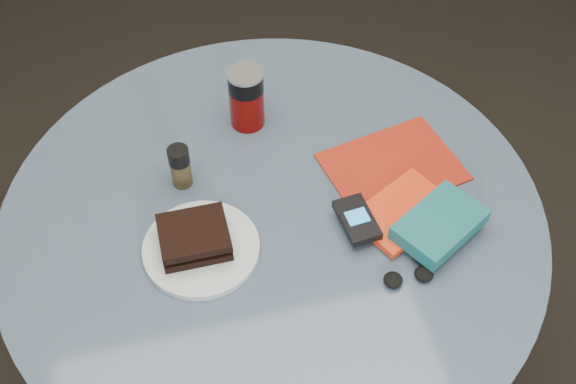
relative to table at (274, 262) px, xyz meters
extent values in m
cylinder|color=black|center=(0.00, 0.00, -0.57)|extent=(0.48, 0.48, 0.03)
cylinder|color=black|center=(0.00, 0.00, -0.22)|extent=(0.11, 0.11, 0.68)
cylinder|color=#37475B|center=(0.00, 0.00, 0.14)|extent=(1.00, 1.00, 0.04)
cylinder|color=silver|center=(-0.14, -0.05, 0.17)|extent=(0.23, 0.23, 0.01)
cube|color=black|center=(-0.15, -0.05, 0.18)|extent=(0.12, 0.10, 0.02)
cube|color=#342414|center=(-0.15, -0.05, 0.20)|extent=(0.10, 0.09, 0.01)
cube|color=black|center=(-0.15, -0.05, 0.21)|extent=(0.12, 0.10, 0.02)
cylinder|color=#5E0804|center=(0.01, 0.24, 0.21)|extent=(0.07, 0.07, 0.09)
cylinder|color=black|center=(0.01, 0.24, 0.27)|extent=(0.07, 0.07, 0.04)
cylinder|color=silver|center=(0.01, 0.24, 0.29)|extent=(0.07, 0.07, 0.01)
cylinder|color=#3E331A|center=(-0.15, 0.11, 0.19)|extent=(0.04, 0.04, 0.06)
cylinder|color=black|center=(-0.15, 0.11, 0.24)|extent=(0.05, 0.05, 0.03)
cube|color=maroon|center=(0.25, 0.05, 0.17)|extent=(0.28, 0.23, 0.00)
cube|color=red|center=(0.23, -0.07, 0.17)|extent=(0.21, 0.18, 0.01)
cube|color=#125256|center=(0.27, -0.12, 0.20)|extent=(0.19, 0.17, 0.03)
cube|color=black|center=(0.14, -0.07, 0.19)|extent=(0.07, 0.10, 0.02)
cube|color=#2B87D9|center=(0.14, -0.07, 0.20)|extent=(0.04, 0.04, 0.00)
ellipsoid|color=black|center=(0.16, -0.20, 0.17)|extent=(0.03, 0.03, 0.02)
ellipsoid|color=black|center=(0.22, -0.20, 0.17)|extent=(0.03, 0.03, 0.02)
camera|label=1|loc=(-0.17, -0.79, 1.21)|focal=45.00mm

